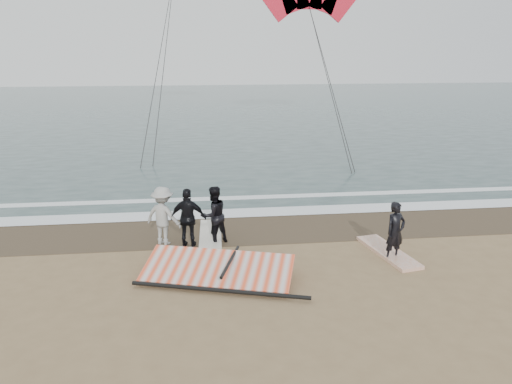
# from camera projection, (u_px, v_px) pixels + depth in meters

# --- Properties ---
(ground) EXTENTS (120.00, 120.00, 0.00)m
(ground) POSITION_uv_depth(u_px,v_px,m) (308.00, 298.00, 11.10)
(ground) COLOR #8C704C
(ground) RESTS_ON ground
(sea) EXTENTS (120.00, 54.00, 0.02)m
(sea) POSITION_uv_depth(u_px,v_px,m) (225.00, 110.00, 42.52)
(sea) COLOR #233838
(sea) RESTS_ON ground
(wet_sand) EXTENTS (120.00, 2.80, 0.01)m
(wet_sand) POSITION_uv_depth(u_px,v_px,m) (277.00, 227.00, 15.38)
(wet_sand) COLOR #4C3D2B
(wet_sand) RESTS_ON ground
(foam_near) EXTENTS (120.00, 0.90, 0.01)m
(foam_near) POSITION_uv_depth(u_px,v_px,m) (270.00, 212.00, 16.71)
(foam_near) COLOR white
(foam_near) RESTS_ON sea
(foam_far) EXTENTS (120.00, 0.45, 0.01)m
(foam_far) POSITION_uv_depth(u_px,v_px,m) (264.00, 197.00, 18.33)
(foam_far) COLOR white
(foam_far) RESTS_ON sea
(man_main) EXTENTS (0.67, 0.56, 1.58)m
(man_main) POSITION_uv_depth(u_px,v_px,m) (395.00, 232.00, 12.83)
(man_main) COLOR black
(man_main) RESTS_ON ground
(board_white) EXTENTS (1.08, 2.40, 0.09)m
(board_white) POSITION_uv_depth(u_px,v_px,m) (388.00, 252.00, 13.42)
(board_white) COLOR silver
(board_white) RESTS_ON ground
(board_cream) EXTENTS (0.71, 2.37, 0.10)m
(board_cream) POSITION_uv_depth(u_px,v_px,m) (210.00, 234.00, 14.65)
(board_cream) COLOR silver
(board_cream) RESTS_ON ground
(trio_cluster) EXTENTS (2.53, 1.11, 1.68)m
(trio_cluster) POSITION_uv_depth(u_px,v_px,m) (186.00, 216.00, 13.83)
(trio_cluster) COLOR black
(trio_cluster) RESTS_ON ground
(sail_rig) EXTENTS (3.99, 2.65, 0.49)m
(sail_rig) POSITION_uv_depth(u_px,v_px,m) (215.00, 269.00, 12.05)
(sail_rig) COLOR black
(sail_rig) RESTS_ON ground
(kite_red) EXTENTS (6.99, 6.55, 15.01)m
(kite_red) POSITION_uv_depth(u_px,v_px,m) (309.00, 2.00, 31.54)
(kite_red) COLOR red
(kite_red) RESTS_ON ground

